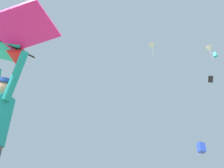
{
  "coord_description": "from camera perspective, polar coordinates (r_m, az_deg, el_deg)",
  "views": [
    {
      "loc": [
        2.17,
        -0.58,
        0.52
      ],
      "look_at": [
        -0.22,
        2.55,
        2.45
      ],
      "focal_mm": 30.4,
      "sensor_mm": 36.0,
      "label": 1
    }
  ],
  "objects": [
    {
      "name": "distant_kite_teal_high_left",
      "position": [
        33.14,
        28.61,
        7.76
      ],
      "size": [
        0.51,
        0.59,
        0.79
      ],
      "color": "#19B2AD"
    },
    {
      "name": "distant_kite_white_far_center",
      "position": [
        31.15,
        11.92,
        11.04
      ],
      "size": [
        1.37,
        1.53,
        2.56
      ],
      "color": "white"
    },
    {
      "name": "distant_kite_black_overhead_distant",
      "position": [
        26.72,
        27.53,
        1.28
      ],
      "size": [
        0.75,
        0.75,
        1.02
      ],
      "color": "black"
    },
    {
      "name": "distant_kite_white_mid_left",
      "position": [
        39.52,
        27.25,
        9.3
      ],
      "size": [
        1.52,
        1.52,
        3.01
      ],
      "color": "white"
    },
    {
      "name": "distant_kite_blue_mid_right",
      "position": [
        30.58,
        25.27,
        -16.91
      ],
      "size": [
        1.22,
        1.54,
        1.64
      ],
      "color": "blue"
    },
    {
      "name": "held_stunt_kite",
      "position": [
        3.01,
        -28.27,
        10.59
      ],
      "size": [
        1.66,
        0.87,
        0.39
      ],
      "color": "black"
    }
  ]
}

